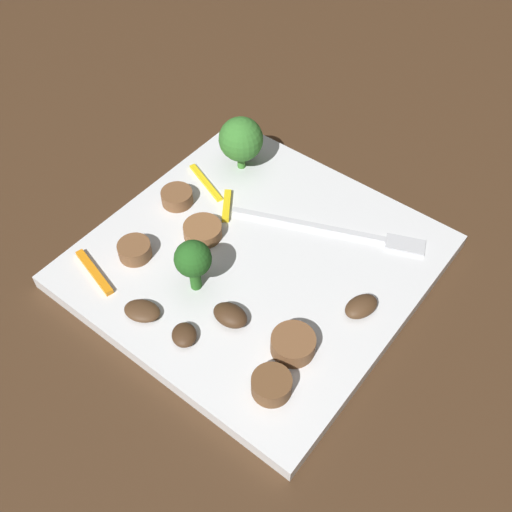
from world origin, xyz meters
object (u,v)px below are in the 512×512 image
(mushroom_0, at_px, (142,311))
(sausage_slice_2, at_px, (177,197))
(sausage_slice_3, at_px, (293,344))
(plate, at_px, (256,261))
(pepper_strip_2, at_px, (206,182))
(fork, at_px, (341,232))
(mushroom_1, at_px, (184,335))
(sausage_slice_1, at_px, (203,231))
(sausage_slice_0, at_px, (135,250))
(pepper_strip_0, at_px, (94,272))
(sausage_slice_4, at_px, (272,385))
(mushroom_2, at_px, (230,315))
(broccoli_floret_1, at_px, (193,260))
(broccoli_floret_0, at_px, (241,140))
(pepper_strip_3, at_px, (227,206))
(mushroom_3, at_px, (361,306))

(mushroom_0, bearing_deg, sausage_slice_2, 120.27)
(sausage_slice_3, xyz_separation_m, mushroom_0, (-0.12, -0.05, -0.00))
(plate, bearing_deg, pepper_strip_2, 156.10)
(fork, relative_size, mushroom_1, 7.40)
(sausage_slice_1, height_order, pepper_strip_2, sausage_slice_1)
(sausage_slice_0, height_order, pepper_strip_0, sausage_slice_0)
(sausage_slice_0, relative_size, mushroom_1, 1.27)
(sausage_slice_4, bearing_deg, fork, 105.12)
(mushroom_1, relative_size, mushroom_2, 0.76)
(fork, height_order, broccoli_floret_1, broccoli_floret_1)
(broccoli_floret_0, height_order, pepper_strip_0, broccoli_floret_0)
(plate, relative_size, pepper_strip_2, 4.78)
(plate, relative_size, pepper_strip_0, 4.84)
(mushroom_0, distance_m, pepper_strip_0, 0.06)
(broccoli_floret_1, distance_m, pepper_strip_3, 0.10)
(plate, xyz_separation_m, pepper_strip_0, (-0.10, -0.10, 0.01))
(plate, xyz_separation_m, sausage_slice_3, (0.08, -0.06, 0.01))
(mushroom_2, bearing_deg, mushroom_0, -146.52)
(mushroom_0, relative_size, pepper_strip_2, 0.53)
(broccoli_floret_0, xyz_separation_m, broccoli_floret_1, (0.07, -0.14, 0.00))
(pepper_strip_2, xyz_separation_m, pepper_strip_3, (0.04, -0.01, 0.00))
(mushroom_2, height_order, mushroom_3, mushroom_2)
(mushroom_2, bearing_deg, plate, 111.02)
(broccoli_floret_1, bearing_deg, pepper_strip_3, 114.25)
(fork, xyz_separation_m, sausage_slice_1, (-0.10, -0.08, 0.00))
(sausage_slice_2, relative_size, sausage_slice_3, 0.85)
(pepper_strip_0, bearing_deg, sausage_slice_2, 91.60)
(broccoli_floret_0, bearing_deg, mushroom_2, -53.83)
(sausage_slice_3, xyz_separation_m, mushroom_3, (0.02, 0.06, -0.00))
(fork, bearing_deg, sausage_slice_4, -97.62)
(sausage_slice_2, bearing_deg, sausage_slice_1, -19.99)
(broccoli_floret_0, distance_m, mushroom_3, 0.21)
(sausage_slice_1, xyz_separation_m, sausage_slice_4, (0.14, -0.09, 0.00))
(sausage_slice_0, bearing_deg, plate, 37.52)
(pepper_strip_0, bearing_deg, mushroom_2, 16.12)
(sausage_slice_3, distance_m, pepper_strip_3, 0.17)
(plate, bearing_deg, mushroom_1, -85.58)
(plate, height_order, sausage_slice_2, sausage_slice_2)
(broccoli_floret_0, relative_size, pepper_strip_0, 1.00)
(plate, xyz_separation_m, sausage_slice_0, (-0.08, -0.07, 0.01))
(sausage_slice_1, relative_size, mushroom_0, 1.14)
(sausage_slice_1, distance_m, mushroom_0, 0.10)
(plate, bearing_deg, mushroom_2, -68.98)
(sausage_slice_1, distance_m, mushroom_3, 0.16)
(broccoli_floret_0, bearing_deg, mushroom_1, -63.63)
(sausage_slice_1, bearing_deg, sausage_slice_2, 160.01)
(mushroom_0, height_order, pepper_strip_2, mushroom_0)
(mushroom_2, distance_m, pepper_strip_2, 0.16)
(fork, distance_m, sausage_slice_4, 0.17)
(plate, bearing_deg, sausage_slice_1, -168.93)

